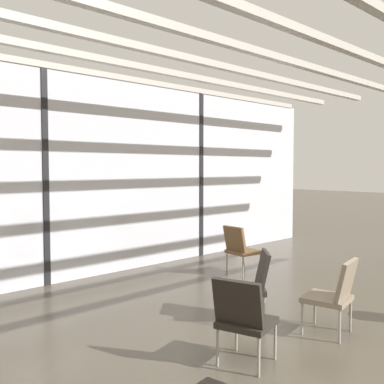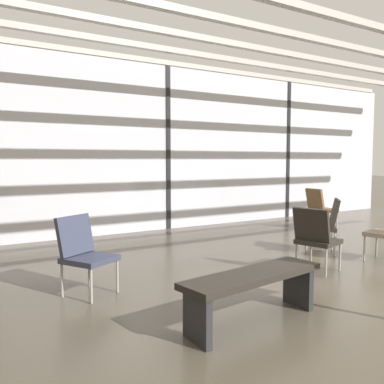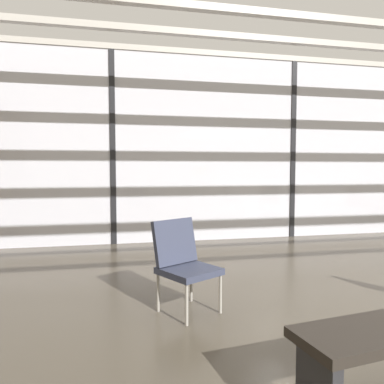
# 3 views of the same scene
# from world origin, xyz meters

# --- Properties ---
(glass_curtain_wall) EXTENTS (14.00, 0.08, 3.46)m
(glass_curtain_wall) POSITION_xyz_m (0.00, 5.20, 1.73)
(glass_curtain_wall) COLOR silver
(glass_curtain_wall) RESTS_ON ground
(window_mullion_1) EXTENTS (0.10, 0.12, 3.46)m
(window_mullion_1) POSITION_xyz_m (0.00, 5.20, 1.73)
(window_mullion_1) COLOR black
(window_mullion_1) RESTS_ON ground
(window_mullion_2) EXTENTS (0.10, 0.12, 3.46)m
(window_mullion_2) POSITION_xyz_m (3.50, 5.20, 1.73)
(window_mullion_2) COLOR black
(window_mullion_2) RESTS_ON ground
(ceiling_slats) EXTENTS (13.72, 6.72, 0.10)m
(ceiling_slats) POSITION_xyz_m (0.00, 1.90, 3.51)
(ceiling_slats) COLOR #B7B2A8
(ceiling_slats) RESTS_ON glass_curtain_wall
(parked_airplane) EXTENTS (14.46, 4.27, 4.27)m
(parked_airplane) POSITION_xyz_m (-0.99, 10.44, 2.14)
(parked_airplane) COLOR silver
(parked_airplane) RESTS_ON ground
(lounge_chair_1) EXTENTS (0.58, 0.54, 0.87)m
(lounge_chair_1) POSITION_xyz_m (2.77, 3.46, 0.49)
(lounge_chair_1) COLOR brown
(lounge_chair_1) RESTS_ON ground
(lounge_chair_2) EXTENTS (0.68, 0.69, 0.87)m
(lounge_chair_2) POSITION_xyz_m (-2.85, 1.85, 0.49)
(lounge_chair_2) COLOR #33384C
(lounge_chair_2) RESTS_ON ground
(lounge_chair_3) EXTENTS (0.71, 0.71, 0.87)m
(lounge_chair_3) POSITION_xyz_m (1.06, 1.83, 0.49)
(lounge_chair_3) COLOR #28231E
(lounge_chair_3) RESTS_ON ground
(lounge_chair_4) EXTENTS (0.63, 0.60, 0.87)m
(lounge_chair_4) POSITION_xyz_m (0.01, 1.11, 0.49)
(lounge_chair_4) COLOR #28231E
(lounge_chair_4) RESTS_ON ground
(waiting_bench) EXTENTS (1.54, 0.60, 0.47)m
(waiting_bench) POSITION_xyz_m (-1.79, 0.22, 0.36)
(waiting_bench) COLOR #28231E
(waiting_bench) RESTS_ON ground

